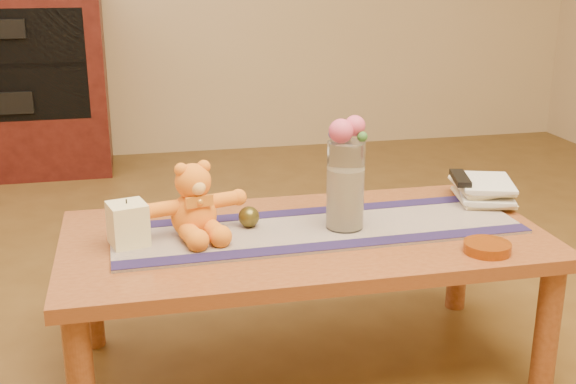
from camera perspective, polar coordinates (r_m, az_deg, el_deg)
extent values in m
plane|color=#513717|center=(2.34, 1.23, -13.58)|extent=(5.50, 5.50, 0.00)
cube|color=brown|center=(2.14, 1.31, -3.73)|extent=(1.40, 0.70, 0.04)
cylinder|color=brown|center=(2.23, 19.59, -10.27)|extent=(0.07, 0.07, 0.41)
cylinder|color=brown|center=(2.45, -15.23, -7.24)|extent=(0.07, 0.07, 0.41)
cylinder|color=brown|center=(2.69, 13.19, -4.78)|extent=(0.07, 0.07, 0.41)
cube|color=#1E1C4F|center=(2.16, 2.39, -2.90)|extent=(1.21, 0.38, 0.01)
cube|color=#1C1540|center=(2.03, 3.53, -4.18)|extent=(1.20, 0.09, 0.00)
cube|color=#1C1540|center=(2.29, 1.39, -1.53)|extent=(1.20, 0.09, 0.00)
cube|color=beige|center=(2.06, -12.41, -2.44)|extent=(0.12, 0.12, 0.12)
cylinder|color=black|center=(2.04, -12.53, -0.72)|extent=(0.00, 0.00, 0.01)
cylinder|color=silver|center=(2.12, 4.51, 0.51)|extent=(0.11, 0.11, 0.26)
cylinder|color=beige|center=(2.13, 4.48, -0.49)|extent=(0.09, 0.09, 0.18)
sphere|color=#C7466C|center=(2.06, 4.17, 4.77)|extent=(0.07, 0.07, 0.07)
sphere|color=#C7466C|center=(2.09, 5.25, 5.18)|extent=(0.06, 0.06, 0.06)
sphere|color=#4C4DA5|center=(2.12, 4.60, 4.90)|extent=(0.04, 0.04, 0.04)
sphere|color=#4C4DA5|center=(2.09, 3.66, 4.54)|extent=(0.04, 0.04, 0.04)
sphere|color=#33662D|center=(2.08, 5.83, 4.32)|extent=(0.03, 0.03, 0.03)
sphere|color=#494218|center=(2.15, -3.07, -1.95)|extent=(0.07, 0.07, 0.06)
imported|color=#F7EABF|center=(2.47, 13.16, -0.52)|extent=(0.21, 0.25, 0.02)
imported|color=#F7EABF|center=(2.46, 13.32, -0.13)|extent=(0.23, 0.27, 0.02)
imported|color=#F7EABF|center=(2.46, 13.07, 0.34)|extent=(0.20, 0.25, 0.02)
imported|color=#F7EABF|center=(2.45, 13.35, 0.73)|extent=(0.22, 0.26, 0.02)
cube|color=black|center=(2.43, 13.32, 1.07)|extent=(0.08, 0.17, 0.02)
cylinder|color=#BF5914|center=(2.07, 15.31, -4.20)|extent=(0.17, 0.17, 0.03)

